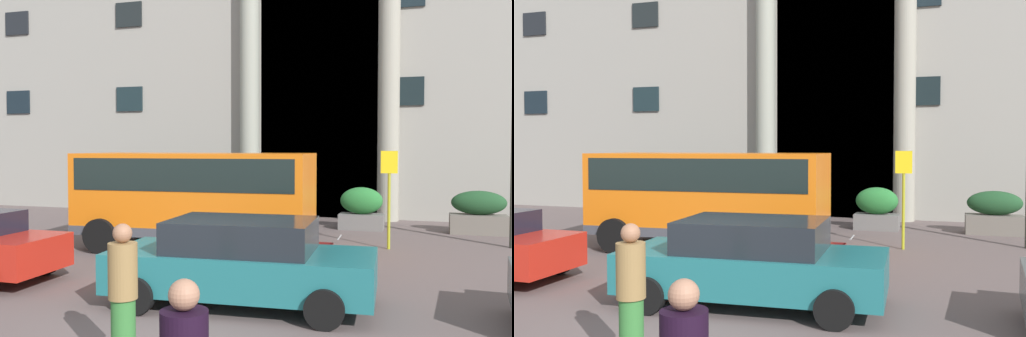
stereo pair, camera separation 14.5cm
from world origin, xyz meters
TOP-DOWN VIEW (x-y plane):
  - ground_plane at (0.00, 0.00)m, footprint 80.00×64.00m
  - orange_minibus at (-2.37, 5.50)m, footprint 6.31×2.95m
  - bus_stop_sign at (2.61, 6.91)m, footprint 0.44×0.08m
  - hedge_planter_far_west at (-4.33, 10.61)m, footprint 1.87×1.00m
  - hedge_planter_entrance_left at (5.16, 10.37)m, footprint 1.72×0.78m
  - hedge_planter_west at (1.53, 10.30)m, footprint 1.45×0.82m
  - hedge_planter_east at (-8.04, 10.58)m, footprint 2.18×0.90m
  - parked_estate_mid at (0.48, 0.84)m, footprint 4.63×2.27m
  - motorcycle_far_end at (1.21, 3.16)m, footprint 1.98×0.55m
  - pedestrian_woman_with_bag at (-0.04, -2.22)m, footprint 0.36×0.36m

SIDE VIEW (x-z plane):
  - ground_plane at x=0.00m, z-range -0.12..0.00m
  - motorcycle_far_end at x=1.21m, z-range 0.01..0.90m
  - hedge_planter_entrance_left at x=5.16m, z-range -0.02..1.34m
  - hedge_planter_west at x=1.53m, z-range -0.02..1.38m
  - hedge_planter_east at x=-8.04m, z-range -0.02..1.38m
  - parked_estate_mid at x=0.48m, z-range 0.01..1.51m
  - hedge_planter_far_west at x=-4.33m, z-range -0.03..1.64m
  - pedestrian_woman_with_bag at x=-0.04m, z-range 0.01..1.83m
  - orange_minibus at x=-2.37m, z-range 0.26..2.84m
  - bus_stop_sign at x=2.61m, z-range 0.31..2.95m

